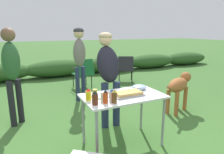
# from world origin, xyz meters

# --- Properties ---
(ground_plane) EXTENTS (60.00, 60.00, 0.00)m
(ground_plane) POSITION_xyz_m (0.00, 0.00, 0.00)
(ground_plane) COLOR #3D6B2D
(shrub_hedge) EXTENTS (14.40, 0.90, 0.58)m
(shrub_hedge) POSITION_xyz_m (-0.00, 4.83, 0.29)
(shrub_hedge) COLOR #2D5623
(shrub_hedge) RESTS_ON ground
(folding_table) EXTENTS (1.10, 0.64, 0.74)m
(folding_table) POSITION_xyz_m (0.00, 0.00, 0.66)
(folding_table) COLOR white
(folding_table) RESTS_ON ground
(food_tray) EXTENTS (0.41, 0.23, 0.06)m
(food_tray) POSITION_xyz_m (0.05, -0.05, 0.77)
(food_tray) COLOR #9E9EA3
(food_tray) RESTS_ON folding_table
(plate_stack) EXTENTS (0.25, 0.25, 0.02)m
(plate_stack) POSITION_xyz_m (-0.30, 0.09, 0.75)
(plate_stack) COLOR white
(plate_stack) RESTS_ON folding_table
(mixing_bowl) EXTENTS (0.21, 0.21, 0.07)m
(mixing_bowl) POSITION_xyz_m (0.35, 0.14, 0.77)
(mixing_bowl) COLOR #99B2CC
(mixing_bowl) RESTS_ON folding_table
(paper_cup_stack) EXTENTS (0.08, 0.08, 0.11)m
(paper_cup_stack) POSITION_xyz_m (-0.32, -0.09, 0.80)
(paper_cup_stack) COLOR white
(paper_cup_stack) RESTS_ON folding_table
(hot_sauce_bottle) EXTENTS (0.06, 0.06, 0.17)m
(hot_sauce_bottle) POSITION_xyz_m (-0.33, -0.17, 0.82)
(hot_sauce_bottle) COLOR #CC4214
(hot_sauce_bottle) RESTS_ON folding_table
(mustard_bottle) EXTENTS (0.07, 0.07, 0.15)m
(mustard_bottle) POSITION_xyz_m (-0.49, 0.02, 0.81)
(mustard_bottle) COLOR yellow
(mustard_bottle) RESTS_ON folding_table
(relish_jar) EXTENTS (0.06, 0.06, 0.17)m
(relish_jar) POSITION_xyz_m (-0.44, -0.10, 0.82)
(relish_jar) COLOR olive
(relish_jar) RESTS_ON folding_table
(bbq_sauce_bottle) EXTENTS (0.07, 0.07, 0.17)m
(bbq_sauce_bottle) POSITION_xyz_m (-0.47, -0.17, 0.82)
(bbq_sauce_bottle) COLOR #562314
(bbq_sauce_bottle) RESTS_ON folding_table
(mayo_bottle) EXTENTS (0.08, 0.08, 0.16)m
(mayo_bottle) POSITION_xyz_m (-0.23, -0.14, 0.81)
(mayo_bottle) COLOR silver
(mayo_bottle) RESTS_ON folding_table
(beer_bottle) EXTENTS (0.07, 0.07, 0.17)m
(beer_bottle) POSITION_xyz_m (-0.24, -0.21, 0.82)
(beer_bottle) COLOR brown
(beer_bottle) RESTS_ON folding_table
(standing_person_in_gray_fleece) EXTENTS (0.40, 0.50, 1.57)m
(standing_person_in_gray_fleece) POSITION_xyz_m (0.09, 0.70, 0.97)
(standing_person_in_gray_fleece) COLOR #232D4C
(standing_person_in_gray_fleece) RESTS_ON ground
(standing_person_with_beanie) EXTENTS (0.36, 0.31, 1.65)m
(standing_person_with_beanie) POSITION_xyz_m (0.01, 2.08, 1.07)
(standing_person_with_beanie) COLOR #232D4C
(standing_person_with_beanie) RESTS_ON ground
(standing_person_in_dark_puffer) EXTENTS (0.38, 0.38, 1.64)m
(standing_person_in_dark_puffer) POSITION_xyz_m (-1.35, 1.35, 1.01)
(standing_person_in_dark_puffer) COLOR black
(standing_person_in_dark_puffer) RESTS_ON ground
(dog) EXTENTS (0.93, 0.50, 0.76)m
(dog) POSITION_xyz_m (1.59, 0.61, 0.52)
(dog) COLOR #9E5B2D
(dog) RESTS_ON ground
(camp_chair_green_behind_table) EXTENTS (0.68, 0.74, 0.83)m
(camp_chair_green_behind_table) POSITION_xyz_m (1.75, 3.08, 0.47)
(camp_chair_green_behind_table) COLOR #232328
(camp_chair_green_behind_table) RESTS_ON ground
(camp_chair_near_hedge) EXTENTS (0.52, 0.63, 0.83)m
(camp_chair_near_hedge) POSITION_xyz_m (0.37, 3.00, 0.47)
(camp_chair_near_hedge) COLOR #19602D
(camp_chair_near_hedge) RESTS_ON ground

